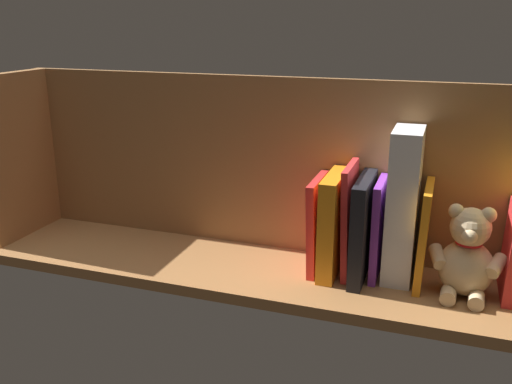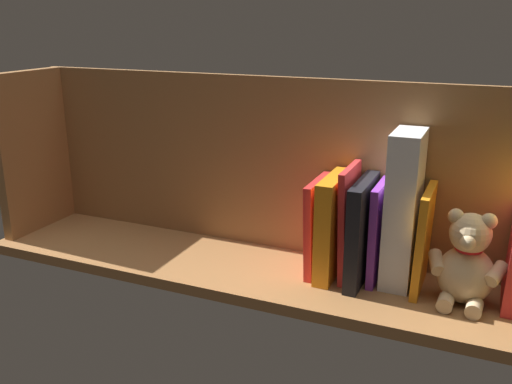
% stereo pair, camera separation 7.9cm
% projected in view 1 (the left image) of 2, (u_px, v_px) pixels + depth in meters
% --- Properties ---
extents(ground_plane, '(1.16, 0.26, 0.02)m').
position_uv_depth(ground_plane, '(256.00, 270.00, 1.14)').
color(ground_plane, '#9E6B3D').
extents(shelf_back_panel, '(1.16, 0.02, 0.37)m').
position_uv_depth(shelf_back_panel, '(273.00, 165.00, 1.18)').
color(shelf_back_panel, olive).
rests_on(shelf_back_panel, ground_plane).
extents(shelf_side_divider, '(0.02, 0.20, 0.37)m').
position_uv_depth(shelf_side_divider, '(19.00, 155.00, 1.25)').
color(shelf_side_divider, '#9E6B3D').
rests_on(shelf_side_divider, ground_plane).
extents(book_1, '(0.02, 0.13, 0.17)m').
position_uv_depth(book_1, '(512.00, 251.00, 0.99)').
color(book_1, red).
rests_on(book_1, ground_plane).
extents(teddy_bear, '(0.14, 0.11, 0.17)m').
position_uv_depth(teddy_bear, '(467.00, 257.00, 0.99)').
color(teddy_bear, '#D1B284').
rests_on(teddy_bear, ground_plane).
extents(book_2, '(0.02, 0.13, 0.19)m').
position_uv_depth(book_2, '(424.00, 235.00, 1.03)').
color(book_2, orange).
rests_on(book_2, ground_plane).
extents(dictionary_thick_white, '(0.05, 0.11, 0.29)m').
position_uv_depth(dictionary_thick_white, '(403.00, 206.00, 1.04)').
color(dictionary_thick_white, white).
rests_on(dictionary_thick_white, ground_plane).
extents(book_3, '(0.01, 0.12, 0.19)m').
position_uv_depth(book_3, '(378.00, 228.00, 1.07)').
color(book_3, purple).
rests_on(book_3, ground_plane).
extents(book_4, '(0.03, 0.15, 0.20)m').
position_uv_depth(book_4, '(362.00, 228.00, 1.06)').
color(book_4, black).
rests_on(book_4, ground_plane).
extents(book_5, '(0.02, 0.13, 0.22)m').
position_uv_depth(book_5, '(350.00, 219.00, 1.07)').
color(book_5, red).
rests_on(book_5, ground_plane).
extents(book_6, '(0.03, 0.15, 0.20)m').
position_uv_depth(book_6, '(333.00, 224.00, 1.08)').
color(book_6, orange).
rests_on(book_6, ground_plane).
extents(book_7, '(0.02, 0.13, 0.18)m').
position_uv_depth(book_7, '(318.00, 224.00, 1.10)').
color(book_7, red).
rests_on(book_7, ground_plane).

